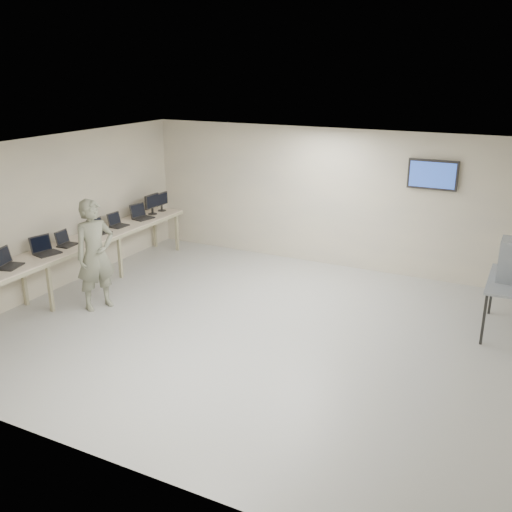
% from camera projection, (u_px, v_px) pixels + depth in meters
% --- Properties ---
extents(room, '(8.01, 7.01, 2.81)m').
position_uv_depth(room, '(254.00, 243.00, 8.59)').
color(room, silver).
rests_on(room, ground).
extents(workbench, '(0.76, 6.00, 0.90)m').
position_uv_depth(workbench, '(73.00, 248.00, 10.27)').
color(workbench, beige).
rests_on(workbench, ground).
extents(laptop_0, '(0.41, 0.45, 0.30)m').
position_uv_depth(laptop_0, '(7.00, 262.00, 9.07)').
color(laptop_0, black).
rests_on(laptop_0, workbench).
extents(laptop_1, '(0.42, 0.46, 0.31)m').
position_uv_depth(laptop_1, '(45.00, 249.00, 9.69)').
color(laptop_1, black).
rests_on(laptop_1, workbench).
extents(laptop_2, '(0.30, 0.35, 0.26)m').
position_uv_depth(laptop_2, '(65.00, 242.00, 10.15)').
color(laptop_2, black).
rests_on(laptop_2, workbench).
extents(laptop_3, '(0.35, 0.40, 0.28)m').
position_uv_depth(laptop_3, '(98.00, 229.00, 10.89)').
color(laptop_3, black).
rests_on(laptop_3, workbench).
extents(laptop_4, '(0.31, 0.36, 0.27)m').
position_uv_depth(laptop_4, '(117.00, 223.00, 11.35)').
color(laptop_4, black).
rests_on(laptop_4, workbench).
extents(laptop_5, '(0.40, 0.45, 0.31)m').
position_uv_depth(laptop_5, '(141.00, 215.00, 11.92)').
color(laptop_5, black).
rests_on(laptop_5, workbench).
extents(monitor_near, '(0.20, 0.44, 0.44)m').
position_uv_depth(monitor_near, '(152.00, 202.00, 12.21)').
color(monitor_near, black).
rests_on(monitor_near, workbench).
extents(monitor_far, '(0.18, 0.41, 0.40)m').
position_uv_depth(monitor_far, '(161.00, 200.00, 12.50)').
color(monitor_far, black).
rests_on(monitor_far, workbench).
extents(soldier, '(0.69, 0.81, 1.89)m').
position_uv_depth(soldier, '(95.00, 255.00, 9.52)').
color(soldier, slate).
rests_on(soldier, ground).
extents(side_table, '(0.67, 1.43, 0.86)m').
position_uv_depth(side_table, '(511.00, 285.00, 8.66)').
color(side_table, gray).
rests_on(side_table, ground).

